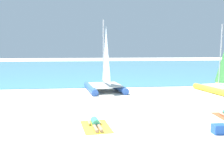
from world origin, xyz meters
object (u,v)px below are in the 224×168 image
object	(u,v)px
towel_left	(96,127)
sunbather_left	(96,123)
cooler_box	(219,129)
sailboat_blue	(105,81)
sailboat_yellow	(223,82)

from	to	relation	value
towel_left	sunbather_left	bearing A→B (deg)	96.81
cooler_box	sailboat_blue	bearing A→B (deg)	109.38
towel_left	cooler_box	size ratio (longest dim) A/B	3.80
sailboat_blue	sunbather_left	bearing A→B (deg)	-104.33
sailboat_blue	towel_left	xyz separation A→B (m)	(-1.10, -8.56, -0.78)
sailboat_blue	sailboat_yellow	size ratio (longest dim) A/B	1.08
sailboat_blue	cooler_box	bearing A→B (deg)	-77.52
towel_left	sunbather_left	xyz separation A→B (m)	(-0.01, 0.07, 0.13)
sunbather_left	sailboat_blue	bearing A→B (deg)	75.76
sailboat_blue	sunbather_left	xyz separation A→B (m)	(-1.11, -8.49, -0.66)
sailboat_blue	sailboat_yellow	distance (m)	8.62
sailboat_blue	sunbather_left	size ratio (longest dim) A/B	3.38
sunbather_left	cooler_box	size ratio (longest dim) A/B	3.14
sailboat_yellow	towel_left	bearing A→B (deg)	-151.87
towel_left	sailboat_yellow	bearing A→B (deg)	36.73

